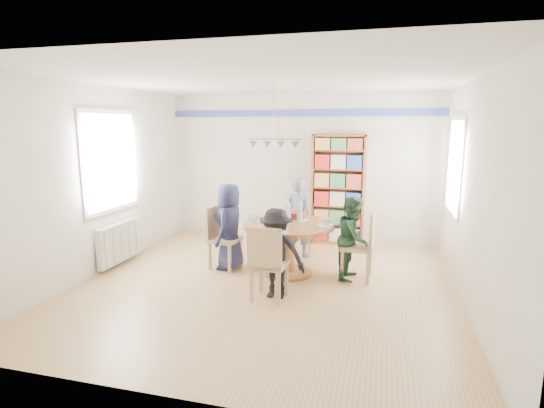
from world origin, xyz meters
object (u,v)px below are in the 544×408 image
(chair_right, at_px, (363,242))
(chair_near, at_px, (267,261))
(radiator, at_px, (120,242))
(dining_table, at_px, (289,237))
(person_right, at_px, (353,238))
(bookshelf, at_px, (338,191))
(chair_left, at_px, (220,234))
(person_far, at_px, (299,217))
(person_near, at_px, (276,254))
(chair_far, at_px, (299,224))
(person_left, at_px, (230,226))

(chair_right, bearing_deg, chair_near, -134.97)
(radiator, height_order, dining_table, dining_table)
(person_right, bearing_deg, bookshelf, 20.32)
(person_right, xyz_separation_m, bookshelf, (-0.40, 1.76, 0.38))
(chair_left, height_order, person_far, person_far)
(person_far, bearing_deg, chair_right, 162.28)
(person_far, xyz_separation_m, person_near, (0.05, -1.75, -0.08))
(chair_far, distance_m, bookshelf, 1.07)
(chair_right, bearing_deg, bookshelf, 107.13)
(person_right, relative_size, person_far, 0.90)
(chair_right, relative_size, person_near, 0.86)
(chair_left, relative_size, person_far, 0.72)
(radiator, xyz_separation_m, chair_right, (3.68, 0.28, 0.19))
(radiator, xyz_separation_m, chair_far, (2.58, 1.25, 0.16))
(dining_table, distance_m, person_left, 0.91)
(chair_left, distance_m, chair_right, 2.10)
(chair_right, bearing_deg, person_near, -137.97)
(chair_right, xyz_separation_m, person_right, (-0.14, 0.00, 0.05))
(chair_left, distance_m, chair_far, 1.42)
(chair_near, bearing_deg, chair_far, 90.45)
(dining_table, height_order, person_far, person_far)
(person_right, bearing_deg, person_left, 98.18)
(chair_left, relative_size, bookshelf, 0.48)
(person_near, bearing_deg, person_right, 47.62)
(dining_table, height_order, bookshelf, bookshelf)
(dining_table, height_order, person_near, person_near)
(chair_left, bearing_deg, person_near, -38.86)
(chair_far, bearing_deg, radiator, -154.16)
(bookshelf, bearing_deg, chair_right, -72.87)
(chair_right, relative_size, person_far, 0.75)
(person_far, relative_size, person_near, 1.15)
(chair_right, xyz_separation_m, person_far, (-1.07, 0.83, 0.12))
(radiator, height_order, chair_right, chair_right)
(chair_near, distance_m, bookshelf, 2.93)
(person_near, bearing_deg, chair_far, 93.86)
(chair_far, distance_m, person_near, 1.89)
(chair_right, height_order, person_near, person_near)
(chair_left, bearing_deg, radiator, -171.31)
(chair_near, height_order, person_left, person_left)
(dining_table, xyz_separation_m, person_right, (0.91, 0.05, 0.03))
(radiator, relative_size, chair_far, 1.07)
(radiator, relative_size, bookshelf, 0.51)
(person_far, xyz_separation_m, bookshelf, (0.53, 0.93, 0.32))
(chair_left, relative_size, person_near, 0.83)
(bookshelf, bearing_deg, chair_far, -125.08)
(person_left, bearing_deg, chair_right, 93.83)
(chair_far, xyz_separation_m, person_far, (0.03, -0.13, 0.14))
(person_right, bearing_deg, chair_left, 98.61)
(chair_far, height_order, bookshelf, bookshelf)
(radiator, relative_size, person_left, 0.77)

